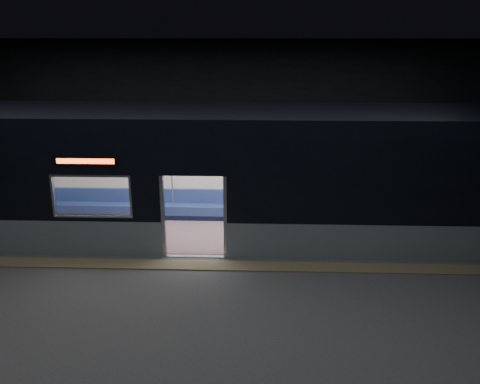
{
  "coord_description": "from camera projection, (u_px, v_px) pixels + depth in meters",
  "views": [
    {
      "loc": [
        1.51,
        -10.16,
        5.23
      ],
      "look_at": [
        1.04,
        2.3,
        1.27
      ],
      "focal_mm": 38.0,
      "sensor_mm": 36.0,
      "label": 1
    }
  ],
  "objects": [
    {
      "name": "transit_map",
      "position": [
        344.0,
        168.0,
        14.39
      ],
      "size": [
        1.1,
        0.03,
        0.72
      ],
      "primitive_type": "cube",
      "color": "white",
      "rests_on": "metro_car"
    },
    {
      "name": "passenger",
      "position": [
        330.0,
        194.0,
        14.31
      ],
      "size": [
        0.43,
        0.75,
        1.46
      ],
      "rotation": [
        0.0,
        0.0,
        0.06
      ],
      "color": "black",
      "rests_on": "metro_car"
    },
    {
      "name": "handbag",
      "position": [
        331.0,
        202.0,
        14.12
      ],
      "size": [
        0.36,
        0.33,
        0.15
      ],
      "primitive_type": "cube",
      "rotation": [
        0.0,
        0.0,
        0.33
      ],
      "color": "black",
      "rests_on": "passenger"
    },
    {
      "name": "metro_car",
      "position": [
        200.0,
        167.0,
        13.17
      ],
      "size": [
        18.0,
        3.04,
        3.35
      ],
      "color": "gray",
      "rests_on": "station_floor"
    },
    {
      "name": "tactile_strip",
      "position": [
        193.0,
        265.0,
        11.83
      ],
      "size": [
        22.8,
        0.5,
        0.03
      ],
      "primitive_type": "cube",
      "color": "#8C7F59",
      "rests_on": "station_floor"
    },
    {
      "name": "station_floor",
      "position": [
        190.0,
        277.0,
        11.31
      ],
      "size": [
        24.0,
        14.0,
        0.01
      ],
      "primitive_type": "cube",
      "color": "#47494C",
      "rests_on": "ground"
    },
    {
      "name": "station_envelope",
      "position": [
        184.0,
        112.0,
        10.2
      ],
      "size": [
        24.0,
        14.0,
        5.0
      ],
      "color": "black",
      "rests_on": "station_floor"
    }
  ]
}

